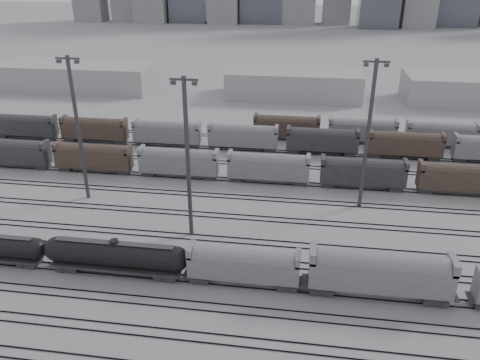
# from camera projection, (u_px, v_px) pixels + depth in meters

# --- Properties ---
(ground) EXTENTS (900.00, 900.00, 0.00)m
(ground) POSITION_uv_depth(u_px,v_px,m) (183.00, 283.00, 59.60)
(ground) COLOR #A9AAAE
(ground) RESTS_ON ground
(tracks) EXTENTS (220.00, 71.50, 0.16)m
(tracks) POSITION_uv_depth(u_px,v_px,m) (210.00, 216.00, 75.28)
(tracks) COLOR black
(tracks) RESTS_ON ground
(tank_car_b) EXTENTS (19.45, 3.24, 4.81)m
(tank_car_b) POSITION_uv_depth(u_px,v_px,m) (116.00, 255.00, 60.52)
(tank_car_b) COLOR #232426
(tank_car_b) RESTS_ON ground
(hopper_car_a) EXTENTS (14.01, 2.78, 5.01)m
(hopper_car_a) POSITION_uv_depth(u_px,v_px,m) (244.00, 264.00, 58.18)
(hopper_car_a) COLOR #232426
(hopper_car_a) RESTS_ON ground
(hopper_car_b) EXTENTS (16.87, 3.35, 6.03)m
(hopper_car_b) POSITION_uv_depth(u_px,v_px,m) (380.00, 271.00, 55.74)
(hopper_car_b) COLOR #232426
(hopper_car_b) RESTS_ON ground
(light_mast_b) EXTENTS (3.90, 0.62, 24.37)m
(light_mast_b) POSITION_uv_depth(u_px,v_px,m) (78.00, 127.00, 76.09)
(light_mast_b) COLOR #3C3C3F
(light_mast_b) RESTS_ON ground
(light_mast_c) EXTENTS (3.82, 0.61, 23.88)m
(light_mast_c) POSITION_uv_depth(u_px,v_px,m) (188.00, 156.00, 65.11)
(light_mast_c) COLOR #3C3C3F
(light_mast_c) RESTS_ON ground
(light_mast_d) EXTENTS (3.92, 0.63, 24.47)m
(light_mast_d) POSITION_uv_depth(u_px,v_px,m) (368.00, 133.00, 73.27)
(light_mast_d) COLOR #3C3C3F
(light_mast_d) RESTS_ON ground
(bg_string_near) EXTENTS (151.00, 3.00, 5.60)m
(bg_string_near) POSITION_uv_depth(u_px,v_px,m) (268.00, 168.00, 86.09)
(bg_string_near) COLOR gray
(bg_string_near) RESTS_ON ground
(bg_string_mid) EXTENTS (151.00, 3.00, 5.60)m
(bg_string_mid) POSITION_uv_depth(u_px,v_px,m) (322.00, 141.00, 99.14)
(bg_string_mid) COLOR #232426
(bg_string_mid) RESTS_ON ground
(bg_string_far) EXTENTS (66.00, 3.00, 5.60)m
(bg_string_far) POSITION_uv_depth(u_px,v_px,m) (401.00, 133.00, 104.01)
(bg_string_far) COLOR #4C3830
(bg_string_far) RESTS_ON ground
(warehouse_left) EXTENTS (50.00, 18.00, 8.00)m
(warehouse_left) POSITION_uv_depth(u_px,v_px,m) (77.00, 76.00, 151.11)
(warehouse_left) COLOR #9F9FA2
(warehouse_left) RESTS_ON ground
(warehouse_mid) EXTENTS (40.00, 18.00, 8.00)m
(warehouse_mid) POSITION_uv_depth(u_px,v_px,m) (294.00, 84.00, 141.88)
(warehouse_mid) COLOR #9F9FA2
(warehouse_mid) RESTS_ON ground
(warehouse_right) EXTENTS (35.00, 18.00, 8.00)m
(warehouse_right) POSITION_uv_depth(u_px,v_px,m) (467.00, 89.00, 135.29)
(warehouse_right) COLOR #9F9FA2
(warehouse_right) RESTS_ON ground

